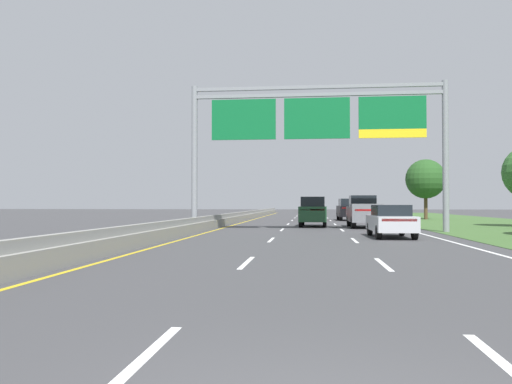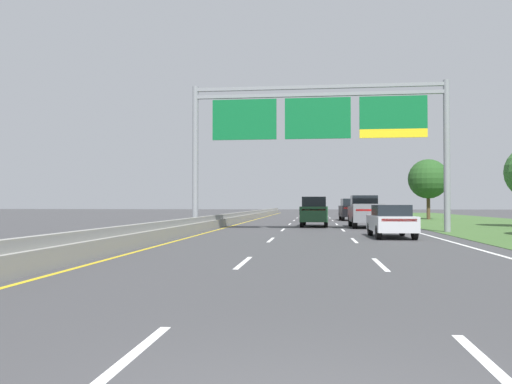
% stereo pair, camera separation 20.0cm
% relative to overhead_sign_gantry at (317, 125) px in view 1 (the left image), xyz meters
% --- Properties ---
extents(ground_plane, '(220.00, 220.00, 0.00)m').
position_rel_overhead_sign_gantry_xyz_m(ground_plane, '(-0.30, 8.23, -6.24)').
color(ground_plane, '#3D3D3F').
extents(lane_striping, '(11.96, 106.00, 0.01)m').
position_rel_overhead_sign_gantry_xyz_m(lane_striping, '(-0.30, 7.77, -6.23)').
color(lane_striping, white).
rests_on(lane_striping, ground).
extents(grass_verge_right, '(14.00, 110.00, 0.02)m').
position_rel_overhead_sign_gantry_xyz_m(grass_verge_right, '(13.65, 8.23, -6.23)').
color(grass_verge_right, '#3D602D').
rests_on(grass_verge_right, ground).
extents(median_barrier_concrete, '(0.60, 110.00, 0.85)m').
position_rel_overhead_sign_gantry_xyz_m(median_barrier_concrete, '(-6.90, 8.23, -5.88)').
color(median_barrier_concrete, gray).
rests_on(median_barrier_concrete, ground).
extents(overhead_sign_gantry, '(15.06, 0.42, 8.74)m').
position_rel_overhead_sign_gantry_xyz_m(overhead_sign_gantry, '(0.00, 0.00, 0.00)').
color(overhead_sign_gantry, gray).
rests_on(overhead_sign_gantry, ground).
extents(pickup_truck_grey, '(2.01, 5.40, 2.20)m').
position_rel_overhead_sign_gantry_xyz_m(pickup_truck_grey, '(3.25, 5.47, -5.16)').
color(pickup_truck_grey, slate).
rests_on(pickup_truck_grey, ground).
extents(car_red_centre_lane_sedan, '(1.87, 4.42, 1.57)m').
position_rel_overhead_sign_gantry_xyz_m(car_red_centre_lane_sedan, '(-0.18, 20.75, -5.42)').
color(car_red_centre_lane_sedan, maroon).
rests_on(car_red_centre_lane_sedan, ground).
extents(car_darkgreen_centre_lane_suv, '(2.02, 4.75, 2.11)m').
position_rel_overhead_sign_gantry_xyz_m(car_darkgreen_centre_lane_suv, '(-0.19, 6.69, -5.14)').
color(car_darkgreen_centre_lane_suv, '#193D23').
rests_on(car_darkgreen_centre_lane_suv, ground).
extents(car_silver_right_lane_sedan, '(1.91, 4.44, 1.57)m').
position_rel_overhead_sign_gantry_xyz_m(car_silver_right_lane_sedan, '(3.46, -5.03, -5.42)').
color(car_silver_right_lane_sedan, '#B2B5BA').
rests_on(car_silver_right_lane_sedan, ground).
extents(car_black_right_lane_suv, '(2.04, 4.75, 2.11)m').
position_rel_overhead_sign_gantry_xyz_m(car_black_right_lane_suv, '(3.27, 20.44, -5.14)').
color(car_black_right_lane_suv, black).
rests_on(car_black_right_lane_suv, ground).
extents(roadside_tree_far, '(4.06, 4.06, 6.21)m').
position_rel_overhead_sign_gantry_xyz_m(roadside_tree_far, '(11.44, 24.14, -2.07)').
color(roadside_tree_far, '#4C3823').
rests_on(roadside_tree_far, ground).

